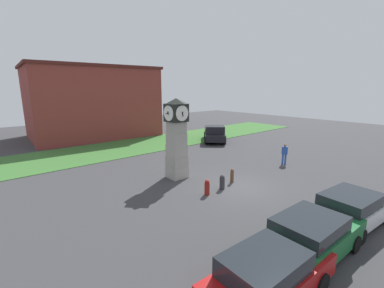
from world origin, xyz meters
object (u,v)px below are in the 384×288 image
Objects in this scene: car_near_tower at (312,235)px; clock_tower at (177,138)px; car_by_building at (352,208)px; bollard_near_tower at (232,176)px; bollard_mid_row at (222,182)px; pickup_truck at (214,133)px; car_navy_sedan at (268,275)px; bollard_far_row at (207,187)px; pedestrian_near_bench at (285,153)px.

clock_tower is at bearing 81.63° from car_near_tower.
car_by_building is (2.03, -9.79, -1.93)m from clock_tower.
bollard_near_tower is at bearing -56.61° from clock_tower.
bollard_near_tower reaches higher than bollard_mid_row.
clock_tower is 9.89m from car_near_tower.
car_navy_sedan is at bearing -131.98° from pickup_truck.
clock_tower is at bearing 81.55° from bollard_far_row.
car_by_building is (3.44, -0.18, -0.02)m from car_near_tower.
bollard_near_tower is 0.21× the size of car_navy_sedan.
car_by_building is (1.27, -6.41, 0.31)m from bollard_mid_row.
car_near_tower is at bearing -109.19° from bollard_mid_row.
bollard_mid_row is 7.42m from pedestrian_near_bench.
clock_tower is 10.78m from car_navy_sedan.
car_near_tower is (-1.41, -9.60, -1.90)m from clock_tower.
car_by_building is (0.01, -6.73, 0.30)m from bollard_near_tower.
pedestrian_near_bench is (-2.30, -9.80, -0.00)m from pickup_truck.
pedestrian_near_bench is (7.40, 0.25, 0.48)m from bollard_mid_row.
pedestrian_near_bench reaches higher than bollard_near_tower.
car_near_tower reaches higher than bollard_far_row.
pickup_truck is at bearing 46.01° from bollard_mid_row.
pedestrian_near_bench is (8.66, 0.27, 0.48)m from bollard_far_row.
bollard_far_row is 0.54× the size of pedestrian_near_bench.
car_navy_sedan is (-4.28, -9.71, -1.92)m from clock_tower.
pedestrian_near_bench reaches higher than car_navy_sedan.
bollard_near_tower is at bearing 7.57° from bollard_far_row.
car_by_building reaches higher than bollard_far_row.
bollard_mid_row is 6.54m from car_by_building.
clock_tower reaches higher than pedestrian_near_bench.
bollard_near_tower is 0.20× the size of car_by_building.
bollard_near_tower is at bearing 62.36° from car_near_tower.
car_navy_sedan is at bearing -177.92° from car_near_tower.
car_by_building is at bearing -117.12° from pickup_truck.
pedestrian_near_bench is (8.15, -3.12, -1.76)m from clock_tower.
car_navy_sedan is 14.08m from pedestrian_near_bench.
bollard_near_tower is at bearing -130.94° from pickup_truck.
pickup_truck is (14.74, 16.38, 0.17)m from car_navy_sedan.
car_navy_sedan is at bearing -120.91° from bollard_far_row.
bollard_mid_row is at bearing -178.04° from pedestrian_near_bench.
car_by_building is at bearing -68.41° from bollard_far_row.
bollard_mid_row is 0.17× the size of pickup_truck.
pickup_truck reaches higher than car_navy_sedan.
pickup_truck is at bearing 42.57° from bollard_far_row.
bollard_near_tower is 9.17m from car_navy_sedan.
bollard_far_row is at bearing 111.59° from car_by_building.
car_near_tower is 0.96× the size of car_by_building.
bollard_mid_row is at bearing 0.77° from bollard_far_row.
bollard_far_row is 8.68m from pedestrian_near_bench.
car_near_tower reaches higher than bollard_mid_row.
pickup_truck is 3.17× the size of pedestrian_near_bench.
bollard_far_row is at bearing 81.67° from car_near_tower.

